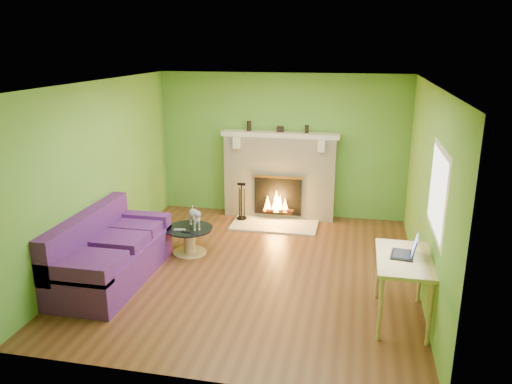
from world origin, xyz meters
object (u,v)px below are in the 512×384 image
(sofa, at_px, (108,254))
(desk, at_px, (404,265))
(cat, at_px, (195,217))
(coffee_table, at_px, (189,239))

(sofa, distance_m, desk, 3.83)
(desk, relative_size, cat, 1.99)
(sofa, height_order, coffee_table, sofa)
(coffee_table, relative_size, desk, 0.68)
(desk, distance_m, cat, 3.25)
(desk, bearing_deg, sofa, 175.70)
(sofa, xyz_separation_m, cat, (0.86, 1.10, 0.22))
(desk, bearing_deg, coffee_table, 156.21)
(desk, xyz_separation_m, cat, (-2.94, 1.38, -0.11))
(cat, bearing_deg, coffee_table, -179.28)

